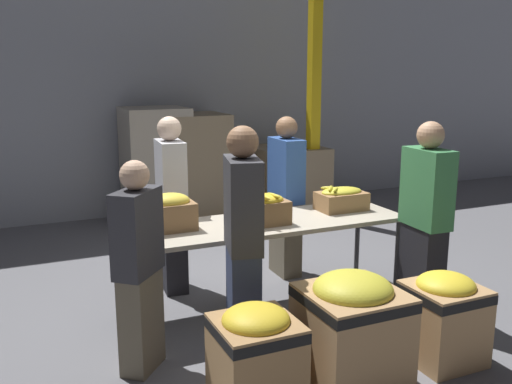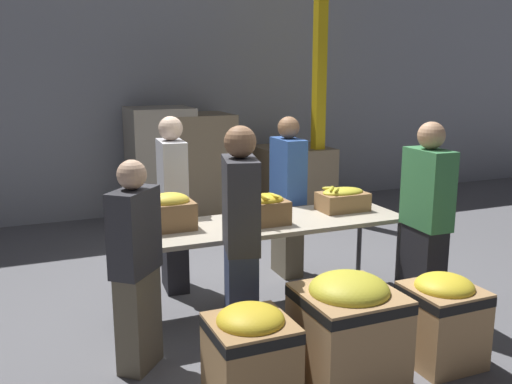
{
  "view_description": "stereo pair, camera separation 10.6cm",
  "coord_description": "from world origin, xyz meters",
  "px_view_note": "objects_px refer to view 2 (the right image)",
  "views": [
    {
      "loc": [
        -2.13,
        -4.49,
        2.17
      ],
      "look_at": [
        -0.12,
        0.0,
        1.09
      ],
      "focal_mm": 40.0,
      "sensor_mm": 36.0,
      "label": 1
    },
    {
      "loc": [
        -2.03,
        -4.53,
        2.17
      ],
      "look_at": [
        -0.12,
        0.0,
        1.09
      ],
      "focal_mm": 40.0,
      "sensor_mm": 36.0,
      "label": 2
    }
  ],
  "objects_px": {
    "volunteer_3": "(426,223)",
    "donation_bin_1": "(348,328)",
    "banana_box_0": "(169,211)",
    "sorting_table": "(268,227)",
    "banana_box_1": "(266,209)",
    "volunteer_4": "(173,205)",
    "pallet_stack_2": "(292,181)",
    "volunteer_2": "(136,268)",
    "pallet_stack_1": "(161,167)",
    "volunteer_0": "(288,198)",
    "volunteer_1": "(241,244)",
    "pallet_stack_0": "(199,168)",
    "banana_box_2": "(342,199)",
    "donation_bin_0": "(251,355)",
    "support_pillar": "(319,80)",
    "donation_bin_2": "(442,316)"
  },
  "relations": [
    {
      "from": "volunteer_3",
      "to": "donation_bin_1",
      "type": "bearing_deg",
      "value": 123.43
    },
    {
      "from": "banana_box_0",
      "to": "sorting_table",
      "type": "bearing_deg",
      "value": -6.18
    },
    {
      "from": "banana_box_1",
      "to": "volunteer_3",
      "type": "height_order",
      "value": "volunteer_3"
    },
    {
      "from": "volunteer_4",
      "to": "pallet_stack_2",
      "type": "height_order",
      "value": "volunteer_4"
    },
    {
      "from": "volunteer_2",
      "to": "pallet_stack_1",
      "type": "relative_size",
      "value": 0.95
    },
    {
      "from": "pallet_stack_2",
      "to": "donation_bin_1",
      "type": "bearing_deg",
      "value": -111.95
    },
    {
      "from": "volunteer_0",
      "to": "volunteer_1",
      "type": "relative_size",
      "value": 0.95
    },
    {
      "from": "volunteer_3",
      "to": "pallet_stack_2",
      "type": "relative_size",
      "value": 1.58
    },
    {
      "from": "volunteer_4",
      "to": "pallet_stack_1",
      "type": "relative_size",
      "value": 1.05
    },
    {
      "from": "volunteer_3",
      "to": "pallet_stack_0",
      "type": "xyz_separation_m",
      "value": [
        -0.8,
        4.0,
        -0.11
      ]
    },
    {
      "from": "banana_box_2",
      "to": "pallet_stack_1",
      "type": "distance_m",
      "value": 3.33
    },
    {
      "from": "sorting_table",
      "to": "volunteer_1",
      "type": "distance_m",
      "value": 0.91
    },
    {
      "from": "volunteer_2",
      "to": "pallet_stack_2",
      "type": "relative_size",
      "value": 1.42
    },
    {
      "from": "volunteer_0",
      "to": "pallet_stack_0",
      "type": "height_order",
      "value": "volunteer_0"
    },
    {
      "from": "banana_box_1",
      "to": "donation_bin_1",
      "type": "relative_size",
      "value": 0.49
    },
    {
      "from": "sorting_table",
      "to": "volunteer_2",
      "type": "xyz_separation_m",
      "value": [
        -1.32,
        -0.65,
        0.01
      ]
    },
    {
      "from": "volunteer_2",
      "to": "pallet_stack_0",
      "type": "distance_m",
      "value": 4.27
    },
    {
      "from": "volunteer_0",
      "to": "volunteer_3",
      "type": "relative_size",
      "value": 0.97
    },
    {
      "from": "volunteer_2",
      "to": "donation_bin_0",
      "type": "xyz_separation_m",
      "value": [
        0.55,
        -0.8,
        -0.4
      ]
    },
    {
      "from": "sorting_table",
      "to": "volunteer_3",
      "type": "bearing_deg",
      "value": -31.92
    },
    {
      "from": "banana_box_2",
      "to": "donation_bin_1",
      "type": "distance_m",
      "value": 1.84
    },
    {
      "from": "banana_box_0",
      "to": "pallet_stack_2",
      "type": "distance_m",
      "value": 3.98
    },
    {
      "from": "volunteer_3",
      "to": "support_pillar",
      "type": "relative_size",
      "value": 0.43
    },
    {
      "from": "pallet_stack_1",
      "to": "sorting_table",
      "type": "bearing_deg",
      "value": -86.59
    },
    {
      "from": "donation_bin_2",
      "to": "pallet_stack_2",
      "type": "bearing_deg",
      "value": 77.54
    },
    {
      "from": "volunteer_0",
      "to": "volunteer_2",
      "type": "xyz_separation_m",
      "value": [
        -1.86,
        -1.35,
        -0.07
      ]
    },
    {
      "from": "pallet_stack_0",
      "to": "pallet_stack_2",
      "type": "relative_size",
      "value": 1.4
    },
    {
      "from": "volunteer_1",
      "to": "volunteer_2",
      "type": "relative_size",
      "value": 1.14
    },
    {
      "from": "sorting_table",
      "to": "donation_bin_0",
      "type": "relative_size",
      "value": 3.58
    },
    {
      "from": "volunteer_2",
      "to": "volunteer_4",
      "type": "xyz_separation_m",
      "value": [
        0.64,
        1.4,
        0.08
      ]
    },
    {
      "from": "support_pillar",
      "to": "volunteer_2",
      "type": "bearing_deg",
      "value": -134.67
    },
    {
      "from": "volunteer_0",
      "to": "pallet_stack_1",
      "type": "height_order",
      "value": "volunteer_0"
    },
    {
      "from": "pallet_stack_2",
      "to": "sorting_table",
      "type": "bearing_deg",
      "value": -120.15
    },
    {
      "from": "pallet_stack_2",
      "to": "volunteer_2",
      "type": "bearing_deg",
      "value": -129.92
    },
    {
      "from": "banana_box_1",
      "to": "donation_bin_2",
      "type": "bearing_deg",
      "value": -58.8
    },
    {
      "from": "banana_box_0",
      "to": "donation_bin_2",
      "type": "relative_size",
      "value": 0.6
    },
    {
      "from": "banana_box_2",
      "to": "volunteer_4",
      "type": "height_order",
      "value": "volunteer_4"
    },
    {
      "from": "banana_box_2",
      "to": "pallet_stack_0",
      "type": "bearing_deg",
      "value": 98.21
    },
    {
      "from": "pallet_stack_0",
      "to": "support_pillar",
      "type": "bearing_deg",
      "value": -18.77
    },
    {
      "from": "banana_box_1",
      "to": "banana_box_2",
      "type": "distance_m",
      "value": 0.91
    },
    {
      "from": "pallet_stack_0",
      "to": "volunteer_3",
      "type": "bearing_deg",
      "value": -78.73
    },
    {
      "from": "donation_bin_1",
      "to": "pallet_stack_1",
      "type": "height_order",
      "value": "pallet_stack_1"
    },
    {
      "from": "donation_bin_2",
      "to": "pallet_stack_1",
      "type": "xyz_separation_m",
      "value": [
        -0.96,
        4.71,
        0.44
      ]
    },
    {
      "from": "volunteer_1",
      "to": "pallet_stack_0",
      "type": "height_order",
      "value": "volunteer_1"
    },
    {
      "from": "donation_bin_2",
      "to": "pallet_stack_0",
      "type": "bearing_deg",
      "value": 94.82
    },
    {
      "from": "banana_box_0",
      "to": "volunteer_2",
      "type": "xyz_separation_m",
      "value": [
        -0.44,
        -0.74,
        -0.2
      ]
    },
    {
      "from": "volunteer_2",
      "to": "donation_bin_0",
      "type": "relative_size",
      "value": 2.2
    },
    {
      "from": "support_pillar",
      "to": "pallet_stack_1",
      "type": "distance_m",
      "value": 2.56
    },
    {
      "from": "sorting_table",
      "to": "pallet_stack_1",
      "type": "distance_m",
      "value": 3.27
    },
    {
      "from": "volunteer_3",
      "to": "donation_bin_2",
      "type": "relative_size",
      "value": 2.51
    }
  ]
}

